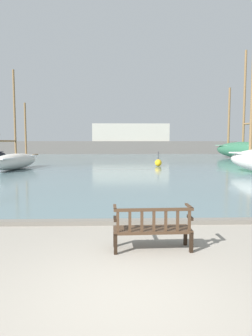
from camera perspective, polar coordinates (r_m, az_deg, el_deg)
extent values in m
plane|color=gray|center=(4.70, -0.06, -23.33)|extent=(160.00, 160.00, 0.00)
cube|color=slate|center=(48.19, -1.56, 2.37)|extent=(100.00, 80.00, 0.08)
cube|color=slate|center=(8.28, -0.84, -10.23)|extent=(40.00, 0.30, 0.12)
cube|color=black|center=(6.56, -2.12, -12.97)|extent=(0.07, 0.07, 0.42)
cube|color=black|center=(6.77, 11.25, -12.48)|extent=(0.07, 0.07, 0.42)
cube|color=black|center=(6.14, -2.00, -14.26)|extent=(0.07, 0.07, 0.42)
cube|color=black|center=(6.36, 12.32, -13.66)|extent=(0.07, 0.07, 0.42)
cube|color=#422D1E|center=(6.35, 4.99, -11.61)|extent=(1.62, 0.57, 0.06)
cube|color=#422D1E|center=(6.02, 5.35, -7.92)|extent=(1.60, 0.11, 0.06)
cube|color=#422D1E|center=(6.01, -1.58, -10.23)|extent=(0.06, 0.04, 0.41)
cube|color=#422D1E|center=(6.02, 0.74, -10.20)|extent=(0.06, 0.04, 0.41)
cube|color=#422D1E|center=(6.05, 3.05, -10.14)|extent=(0.06, 0.04, 0.41)
cube|color=#422D1E|center=(6.08, 5.33, -10.08)|extent=(0.06, 0.04, 0.41)
cube|color=#422D1E|center=(6.12, 7.58, -10.00)|extent=(0.06, 0.04, 0.41)
cube|color=#422D1E|center=(6.17, 9.80, -9.90)|extent=(0.06, 0.04, 0.41)
cube|color=#422D1E|center=(6.23, 11.98, -9.79)|extent=(0.06, 0.04, 0.41)
cube|color=black|center=(6.13, -2.10, -9.65)|extent=(0.07, 0.30, 0.06)
cube|color=#422D1E|center=(6.16, -2.13, -7.50)|extent=(0.08, 0.47, 0.04)
cube|color=black|center=(6.36, 12.11, -9.22)|extent=(0.07, 0.30, 0.06)
cube|color=#422D1E|center=(6.39, 11.92, -7.16)|extent=(0.08, 0.47, 0.04)
ellipsoid|color=#2D6647|center=(41.38, 21.59, 3.16)|extent=(5.57, 11.98, 2.19)
cube|color=#5B9375|center=(41.37, 21.62, 3.99)|extent=(4.54, 10.46, 0.08)
cylinder|color=brown|center=(41.97, 21.64, 12.24)|extent=(0.29, 0.29, 11.94)
cylinder|color=brown|center=(44.34, 19.03, 9.25)|extent=(0.29, 0.29, 7.86)
ellipsoid|color=silver|center=(25.23, -20.37, 1.18)|extent=(2.49, 7.06, 1.24)
cube|color=white|center=(25.21, -20.40, 1.96)|extent=(1.98, 6.18, 0.08)
cylinder|color=brown|center=(25.44, -20.46, 9.69)|extent=(0.16, 0.16, 6.75)
cylinder|color=brown|center=(24.14, -21.71, 4.80)|extent=(0.48, 2.69, 0.13)
cylinder|color=brown|center=(27.08, -18.60, 7.01)|extent=(0.16, 0.16, 4.47)
cylinder|color=brown|center=(28.85, -16.91, 2.44)|extent=(0.27, 1.10, 0.13)
sphere|color=gold|center=(26.79, 6.17, 0.99)|extent=(0.61, 0.61, 0.61)
cylinder|color=#2D2D33|center=(26.76, 6.18, 2.39)|extent=(0.06, 0.06, 0.70)
cube|color=#66605B|center=(55.04, -1.58, 3.89)|extent=(43.36, 2.40, 2.39)
cube|color=#B7B2A3|center=(55.11, 0.91, 6.78)|extent=(13.94, 2.00, 3.18)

